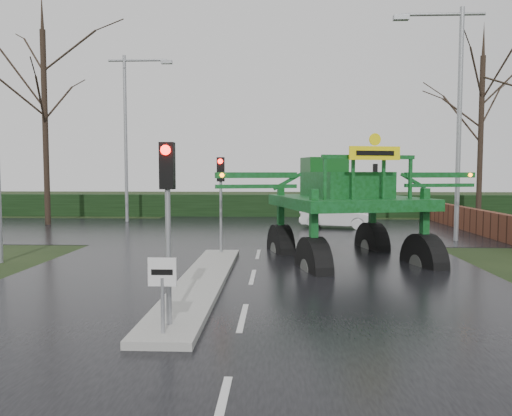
{
  "coord_description": "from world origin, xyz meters",
  "views": [
    {
      "loc": [
        0.7,
        -9.99,
        2.97
      ],
      "look_at": [
        0.1,
        3.82,
        2.0
      ],
      "focal_mm": 35.0,
      "sensor_mm": 36.0,
      "label": 1
    }
  ],
  "objects_px": {
    "crop_sprayer": "(311,190)",
    "white_sedan": "(337,228)",
    "keep_left_sign": "(162,283)",
    "street_light_left_far": "(130,123)",
    "traffic_signal_near": "(168,194)",
    "street_light_right": "(452,103)",
    "traffic_signal_far": "(375,180)",
    "traffic_signal_mid": "(221,184)",
    "street_light_left_near": "(3,80)"
  },
  "relations": [
    {
      "from": "traffic_signal_far",
      "to": "street_light_left_far",
      "type": "bearing_deg",
      "value": 0.03
    },
    {
      "from": "street_light_right",
      "to": "keep_left_sign",
      "type": "bearing_deg",
      "value": -125.12
    },
    {
      "from": "traffic_signal_far",
      "to": "street_light_left_far",
      "type": "distance_m",
      "value": 15.08
    },
    {
      "from": "traffic_signal_near",
      "to": "white_sedan",
      "type": "height_order",
      "value": "traffic_signal_near"
    },
    {
      "from": "traffic_signal_near",
      "to": "traffic_signal_far",
      "type": "relative_size",
      "value": 1.0
    },
    {
      "from": "crop_sprayer",
      "to": "street_light_right",
      "type": "bearing_deg",
      "value": 30.65
    },
    {
      "from": "street_light_left_near",
      "to": "crop_sprayer",
      "type": "relative_size",
      "value": 1.1
    },
    {
      "from": "traffic_signal_far",
      "to": "street_light_left_near",
      "type": "bearing_deg",
      "value": 43.63
    },
    {
      "from": "traffic_signal_far",
      "to": "white_sedan",
      "type": "relative_size",
      "value": 0.9
    },
    {
      "from": "white_sedan",
      "to": "traffic_signal_far",
      "type": "bearing_deg",
      "value": -25.45
    },
    {
      "from": "traffic_signal_near",
      "to": "street_light_left_far",
      "type": "height_order",
      "value": "street_light_left_far"
    },
    {
      "from": "keep_left_sign",
      "to": "traffic_signal_far",
      "type": "relative_size",
      "value": 0.38
    },
    {
      "from": "crop_sprayer",
      "to": "white_sedan",
      "type": "xyz_separation_m",
      "value": [
        2.18,
        11.56,
        -2.47
      ]
    },
    {
      "from": "traffic_signal_far",
      "to": "street_light_right",
      "type": "bearing_deg",
      "value": 101.95
    },
    {
      "from": "keep_left_sign",
      "to": "traffic_signal_mid",
      "type": "relative_size",
      "value": 0.38
    },
    {
      "from": "traffic_signal_near",
      "to": "street_light_left_far",
      "type": "xyz_separation_m",
      "value": [
        -6.89,
        21.01,
        3.4
      ]
    },
    {
      "from": "keep_left_sign",
      "to": "traffic_signal_mid",
      "type": "distance_m",
      "value": 9.12
    },
    {
      "from": "traffic_signal_mid",
      "to": "street_light_right",
      "type": "xyz_separation_m",
      "value": [
        9.49,
        4.51,
        3.4
      ]
    },
    {
      "from": "keep_left_sign",
      "to": "street_light_left_near",
      "type": "bearing_deg",
      "value": 132.59
    },
    {
      "from": "street_light_right",
      "to": "street_light_left_far",
      "type": "height_order",
      "value": "same"
    },
    {
      "from": "street_light_right",
      "to": "crop_sprayer",
      "type": "xyz_separation_m",
      "value": [
        -6.46,
        -6.66,
        -3.52
      ]
    },
    {
      "from": "keep_left_sign",
      "to": "traffic_signal_mid",
      "type": "bearing_deg",
      "value": 90.0
    },
    {
      "from": "traffic_signal_near",
      "to": "crop_sprayer",
      "type": "xyz_separation_m",
      "value": [
        3.04,
        6.35,
        -0.12
      ]
    },
    {
      "from": "street_light_right",
      "to": "street_light_left_far",
      "type": "distance_m",
      "value": 18.24
    },
    {
      "from": "crop_sprayer",
      "to": "traffic_signal_far",
      "type": "bearing_deg",
      "value": 56.79
    },
    {
      "from": "traffic_signal_near",
      "to": "street_light_left_near",
      "type": "distance_m",
      "value": 10.4
    },
    {
      "from": "keep_left_sign",
      "to": "traffic_signal_near",
      "type": "height_order",
      "value": "traffic_signal_near"
    },
    {
      "from": "keep_left_sign",
      "to": "street_light_left_far",
      "type": "bearing_deg",
      "value": 107.78
    },
    {
      "from": "traffic_signal_mid",
      "to": "white_sedan",
      "type": "bearing_deg",
      "value": 60.98
    },
    {
      "from": "street_light_left_far",
      "to": "crop_sprayer",
      "type": "xyz_separation_m",
      "value": [
        9.93,
        -14.66,
        -3.52
      ]
    },
    {
      "from": "street_light_left_near",
      "to": "street_light_right",
      "type": "distance_m",
      "value": 17.45
    },
    {
      "from": "keep_left_sign",
      "to": "street_light_right",
      "type": "xyz_separation_m",
      "value": [
        9.49,
        13.5,
        4.93
      ]
    },
    {
      "from": "keep_left_sign",
      "to": "street_light_right",
      "type": "bearing_deg",
      "value": 54.88
    },
    {
      "from": "keep_left_sign",
      "to": "traffic_signal_near",
      "type": "distance_m",
      "value": 1.61
    },
    {
      "from": "traffic_signal_mid",
      "to": "crop_sprayer",
      "type": "xyz_separation_m",
      "value": [
        3.04,
        -2.15,
        -0.12
      ]
    },
    {
      "from": "traffic_signal_far",
      "to": "crop_sprayer",
      "type": "relative_size",
      "value": 0.39
    },
    {
      "from": "traffic_signal_near",
      "to": "traffic_signal_mid",
      "type": "distance_m",
      "value": 8.5
    },
    {
      "from": "traffic_signal_near",
      "to": "traffic_signal_mid",
      "type": "height_order",
      "value": "same"
    },
    {
      "from": "traffic_signal_near",
      "to": "street_light_left_far",
      "type": "bearing_deg",
      "value": 108.17
    },
    {
      "from": "keep_left_sign",
      "to": "white_sedan",
      "type": "xyz_separation_m",
      "value": [
        5.22,
        18.4,
        -1.06
      ]
    },
    {
      "from": "traffic_signal_near",
      "to": "street_light_right",
      "type": "height_order",
      "value": "street_light_right"
    },
    {
      "from": "traffic_signal_mid",
      "to": "white_sedan",
      "type": "xyz_separation_m",
      "value": [
        5.22,
        9.41,
        -2.59
      ]
    },
    {
      "from": "traffic_signal_far",
      "to": "street_light_left_far",
      "type": "xyz_separation_m",
      "value": [
        -14.69,
        -0.01,
        3.4
      ]
    },
    {
      "from": "traffic_signal_mid",
      "to": "street_light_left_near",
      "type": "xyz_separation_m",
      "value": [
        -6.89,
        -1.49,
        3.4
      ]
    },
    {
      "from": "crop_sprayer",
      "to": "traffic_signal_near",
      "type": "bearing_deg",
      "value": -130.76
    },
    {
      "from": "keep_left_sign",
      "to": "traffic_signal_near",
      "type": "relative_size",
      "value": 0.38
    },
    {
      "from": "traffic_signal_mid",
      "to": "street_light_left_near",
      "type": "bearing_deg",
      "value": -167.79
    },
    {
      "from": "traffic_signal_far",
      "to": "street_light_right",
      "type": "distance_m",
      "value": 8.86
    },
    {
      "from": "traffic_signal_near",
      "to": "street_light_left_far",
      "type": "distance_m",
      "value": 22.37
    },
    {
      "from": "traffic_signal_near",
      "to": "street_light_left_far",
      "type": "relative_size",
      "value": 0.35
    }
  ]
}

